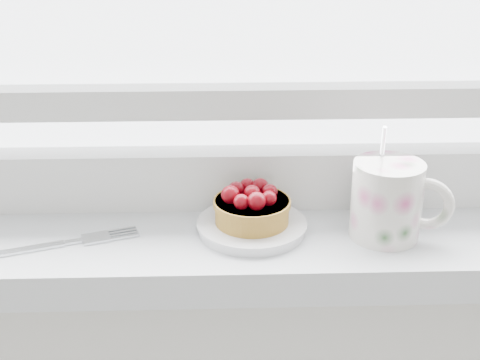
{
  "coord_description": "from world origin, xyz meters",
  "views": [
    {
      "loc": [
        -0.05,
        1.23,
        1.29
      ],
      "look_at": [
        -0.03,
        1.88,
        1.01
      ],
      "focal_mm": 50.0,
      "sensor_mm": 36.0,
      "label": 1
    }
  ],
  "objects_px": {
    "saucer": "(252,226)",
    "raspberry_tart": "(252,206)",
    "floral_mug": "(389,199)",
    "fork": "(49,246)"
  },
  "relations": [
    {
      "from": "raspberry_tart",
      "to": "fork",
      "type": "distance_m",
      "value": 0.22
    },
    {
      "from": "raspberry_tart",
      "to": "saucer",
      "type": "bearing_deg",
      "value": 10.6
    },
    {
      "from": "raspberry_tart",
      "to": "floral_mug",
      "type": "bearing_deg",
      "value": -6.07
    },
    {
      "from": "floral_mug",
      "to": "raspberry_tart",
      "type": "bearing_deg",
      "value": 173.93
    },
    {
      "from": "raspberry_tart",
      "to": "fork",
      "type": "xyz_separation_m",
      "value": [
        -0.22,
        -0.03,
        -0.03
      ]
    },
    {
      "from": "saucer",
      "to": "floral_mug",
      "type": "distance_m",
      "value": 0.15
    },
    {
      "from": "saucer",
      "to": "raspberry_tart",
      "type": "relative_size",
      "value": 1.43
    },
    {
      "from": "saucer",
      "to": "raspberry_tart",
      "type": "xyz_separation_m",
      "value": [
        -0.0,
        -0.0,
        0.03
      ]
    },
    {
      "from": "saucer",
      "to": "raspberry_tart",
      "type": "bearing_deg",
      "value": -169.4
    },
    {
      "from": "fork",
      "to": "floral_mug",
      "type": "bearing_deg",
      "value": 2.12
    }
  ]
}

